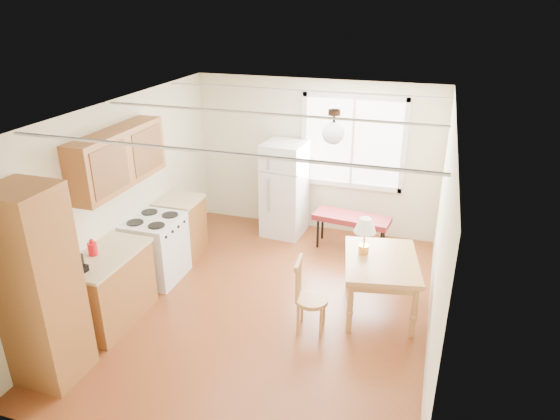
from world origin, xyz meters
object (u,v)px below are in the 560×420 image
at_px(dining_table, 381,266).
at_px(refrigerator, 284,189).
at_px(chair, 305,291).
at_px(bench, 352,219).

bearing_deg(dining_table, refrigerator, 124.53).
bearing_deg(chair, refrigerator, 107.00).
xyz_separation_m(refrigerator, bench, (1.15, -0.19, -0.30)).
distance_m(refrigerator, dining_table, 2.52).
xyz_separation_m(bench, chair, (-0.16, -2.23, 0.03)).
bearing_deg(refrigerator, chair, -62.89).
xyz_separation_m(refrigerator, chair, (1.00, -2.43, -0.27)).
bearing_deg(bench, dining_table, -61.37).
relative_size(refrigerator, bench, 1.28).
relative_size(bench, chair, 1.36).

